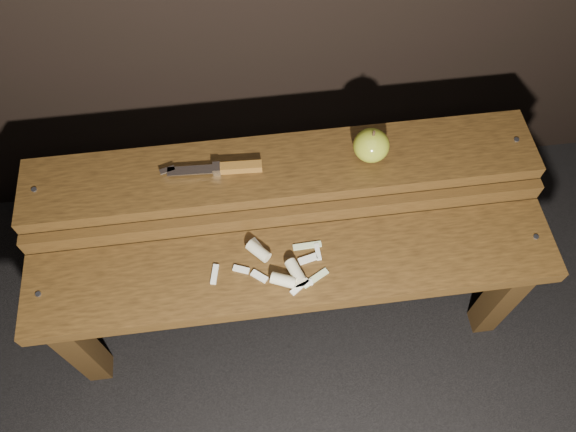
{
  "coord_description": "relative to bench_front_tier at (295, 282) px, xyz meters",
  "views": [
    {
      "loc": [
        -0.08,
        -0.58,
        1.55
      ],
      "look_at": [
        0.0,
        0.06,
        0.45
      ],
      "focal_mm": 35.0,
      "sensor_mm": 36.0,
      "label": 1
    }
  ],
  "objects": [
    {
      "name": "bench_front_tier",
      "position": [
        0.0,
        0.0,
        0.0
      ],
      "size": [
        1.2,
        0.2,
        0.42
      ],
      "color": "black",
      "rests_on": "ground"
    },
    {
      "name": "bench_rear_tier",
      "position": [
        0.0,
        0.23,
        0.06
      ],
      "size": [
        1.2,
        0.21,
        0.5
      ],
      "color": "black",
      "rests_on": "ground"
    },
    {
      "name": "knife",
      "position": [
        -0.12,
        0.23,
        0.16
      ],
      "size": [
        0.23,
        0.04,
        0.02
      ],
      "color": "brown",
      "rests_on": "bench_rear_tier"
    },
    {
      "name": "ground",
      "position": [
        0.0,
        0.06,
        -0.35
      ],
      "size": [
        60.0,
        60.0,
        0.0
      ],
      "primitive_type": "plane",
      "color": "black"
    },
    {
      "name": "apple_scraps",
      "position": [
        -0.03,
        0.0,
        0.08
      ],
      "size": [
        0.26,
        0.15,
        0.03
      ],
      "color": "beige",
      "rests_on": "bench_front_tier"
    },
    {
      "name": "apple",
      "position": [
        0.2,
        0.23,
        0.18
      ],
      "size": [
        0.08,
        0.08,
        0.09
      ],
      "color": "olive",
      "rests_on": "bench_rear_tier"
    }
  ]
}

